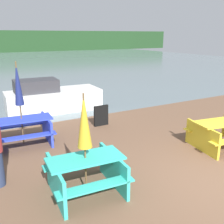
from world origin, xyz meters
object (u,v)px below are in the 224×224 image
Objects in this scene: picnic_table_teal at (86,172)px; boat at (51,98)px; umbrella_navy at (18,84)px; umbrella_gold at (84,122)px; picnic_table_blue at (22,129)px; picnic_table_yellow at (222,132)px; signboard at (101,116)px.

boat is at bearing 79.49° from picnic_table_teal.
umbrella_navy is (-0.63, 3.24, 1.36)m from picnic_table_teal.
umbrella_gold is 0.53× the size of boat.
picnic_table_teal is 0.89× the size of picnic_table_blue.
umbrella_navy reaches higher than picnic_table_yellow.
umbrella_gold is at bearing -78.93° from picnic_table_blue.
umbrella_gold is 6.57m from boat.
boat is at bearing 117.34° from picnic_table_yellow.
boat is (1.19, 6.39, -1.00)m from umbrella_gold.
boat is at bearing 59.95° from umbrella_navy.
picnic_table_yellow is at bearing -60.36° from boat.
picnic_table_blue reaches higher than picnic_table_teal.
umbrella_navy is (0.00, 0.00, 1.35)m from picnic_table_blue.
umbrella_navy is at bearing 0.00° from picnic_table_blue.
umbrella_gold reaches higher than boat.
picnic_table_blue reaches higher than signboard.
picnic_table_blue reaches higher than picnic_table_yellow.
umbrella_gold is 3.31m from umbrella_navy.
picnic_table_teal is 0.87× the size of picnic_table_yellow.
signboard is at bearing 7.08° from picnic_table_blue.
picnic_table_blue is at bearing 180.00° from umbrella_navy.
picnic_table_blue is at bearing 148.75° from picnic_table_yellow.
signboard is (0.99, -2.80, -0.17)m from boat.
picnic_table_blue is 1.35m from umbrella_navy.
picnic_table_teal is 2.17× the size of signboard.
umbrella_navy is 3.18m from signboard.
picnic_table_blue is 3.48m from umbrella_gold.
picnic_table_yellow is 1.02× the size of picnic_table_blue.
signboard is at bearing 7.08° from umbrella_navy.
umbrella_gold is at bearing -78.93° from umbrella_navy.
picnic_table_blue is (-0.63, 3.24, 0.01)m from picnic_table_teal.
boat is 5.33× the size of signboard.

